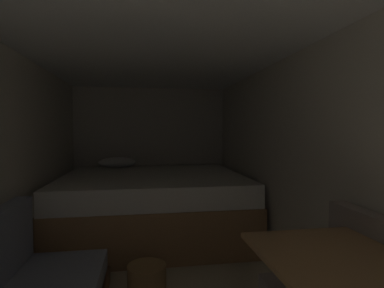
# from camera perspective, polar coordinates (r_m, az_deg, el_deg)

# --- Properties ---
(wall_back) EXTENTS (2.41, 0.05, 1.96)m
(wall_back) POSITION_cam_1_polar(r_m,az_deg,el_deg) (4.81, -7.75, -1.27)
(wall_back) COLOR beige
(wall_back) RESTS_ON ground
(wall_right) EXTENTS (0.05, 4.96, 1.96)m
(wall_right) POSITION_cam_1_polar(r_m,az_deg,el_deg) (2.65, 20.28, -4.57)
(wall_right) COLOR beige
(wall_right) RESTS_ON ground
(ceiling_slab) EXTENTS (2.41, 4.96, 0.05)m
(ceiling_slab) POSITION_cam_1_polar(r_m,az_deg,el_deg) (2.39, -6.32, 19.11)
(ceiling_slab) COLOR white
(ceiling_slab) RESTS_ON wall_left
(bed) EXTENTS (2.19, 1.91, 0.91)m
(bed) POSITION_cam_1_polar(r_m,az_deg,el_deg) (3.88, -7.37, -11.16)
(bed) COLOR #9E7247
(bed) RESTS_ON ground
(dinette_table) EXTENTS (0.62, 0.71, 0.76)m
(dinette_table) POSITION_cam_1_polar(r_m,az_deg,el_deg) (1.57, 25.26, -22.16)
(dinette_table) COLOR #9E7247
(dinette_table) RESTS_ON ground
(wicker_basket) EXTENTS (0.32, 0.32, 0.21)m
(wicker_basket) POSITION_cam_1_polar(r_m,az_deg,el_deg) (2.72, -8.49, -23.57)
(wicker_basket) COLOR olive
(wicker_basket) RESTS_ON ground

